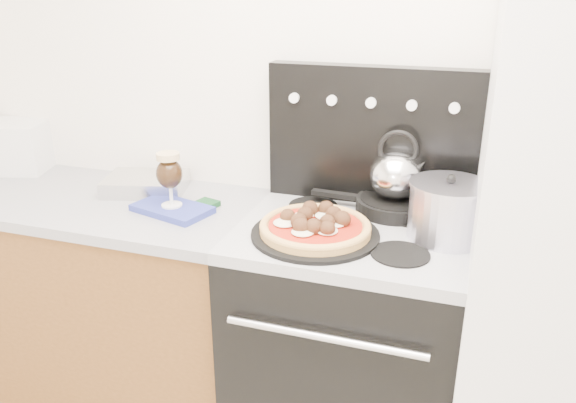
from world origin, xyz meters
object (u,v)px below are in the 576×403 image
at_px(toaster_oven, 9,146).
at_px(tea_kettle, 397,171).
at_px(stock_pot, 448,212).
at_px(skillet, 394,205).
at_px(stove_body, 347,348).
at_px(base_cabinet, 96,297).
at_px(pizza_pan, 315,234).
at_px(pizza, 315,225).
at_px(beer_glass, 170,179).
at_px(oven_mitt, 172,209).

relative_size(toaster_oven, tea_kettle, 1.63).
xyz_separation_m(tea_kettle, stock_pot, (0.19, -0.17, -0.06)).
distance_m(toaster_oven, skillet, 1.73).
bearing_deg(stove_body, toaster_oven, 172.57).
height_order(base_cabinet, pizza_pan, pizza_pan).
relative_size(stove_body, pizza, 2.45).
xyz_separation_m(beer_glass, skillet, (0.78, 0.21, -0.08)).
bearing_deg(toaster_oven, oven_mitt, -30.74).
height_order(oven_mitt, stock_pot, stock_pot).
height_order(toaster_oven, pizza, toaster_oven).
xyz_separation_m(base_cabinet, oven_mitt, (0.43, -0.05, 0.48)).
distance_m(pizza_pan, tea_kettle, 0.39).
height_order(oven_mitt, pizza, pizza).
xyz_separation_m(stove_body, oven_mitt, (-0.67, -0.02, 0.47)).
xyz_separation_m(beer_glass, pizza_pan, (0.57, -0.08, -0.10)).
height_order(beer_glass, tea_kettle, tea_kettle).
bearing_deg(pizza_pan, stove_body, 44.26).
xyz_separation_m(pizza_pan, tea_kettle, (0.21, 0.29, 0.15)).
height_order(stove_body, beer_glass, beer_glass).
relative_size(stove_body, oven_mitt, 3.09).
distance_m(base_cabinet, toaster_oven, 0.80).
distance_m(oven_mitt, skillet, 0.81).
xyz_separation_m(beer_glass, pizza, (0.57, -0.08, -0.07)).
distance_m(pizza_pan, skillet, 0.36).
xyz_separation_m(base_cabinet, pizza, (1.00, -0.12, 0.53)).
distance_m(beer_glass, pizza, 0.58).
xyz_separation_m(skillet, tea_kettle, (0.00, 0.00, 0.13)).
xyz_separation_m(pizza_pan, pizza, (0.00, 0.00, 0.03)).
distance_m(toaster_oven, pizza_pan, 1.55).
xyz_separation_m(pizza, skillet, (0.21, 0.29, -0.01)).
relative_size(stove_body, beer_glass, 4.27).
bearing_deg(beer_glass, base_cabinet, 174.03).
xyz_separation_m(toaster_oven, stock_pot, (1.92, -0.19, 0.00)).
bearing_deg(tea_kettle, pizza_pan, -129.51).
bearing_deg(pizza, skillet, 53.88).
bearing_deg(skillet, stove_body, -119.90).
relative_size(toaster_oven, skillet, 1.26).
height_order(toaster_oven, oven_mitt, toaster_oven).
bearing_deg(pizza, toaster_oven, 168.42).
height_order(base_cabinet, tea_kettle, tea_kettle).
distance_m(oven_mitt, pizza, 0.58).
bearing_deg(tea_kettle, stock_pot, -45.25).
xyz_separation_m(toaster_oven, pizza_pan, (1.52, -0.31, -0.08)).
distance_m(stove_body, beer_glass, 0.89).
distance_m(pizza, stock_pot, 0.42).
relative_size(beer_glass, tea_kettle, 0.98).
bearing_deg(skillet, oven_mitt, -164.86).
distance_m(base_cabinet, stove_body, 1.11).
bearing_deg(base_cabinet, beer_glass, -5.97).
distance_m(oven_mitt, tea_kettle, 0.82).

